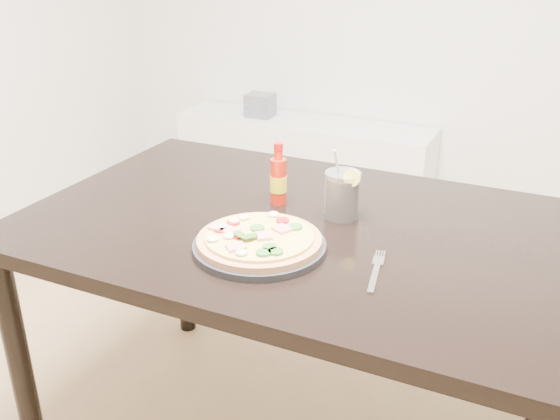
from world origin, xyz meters
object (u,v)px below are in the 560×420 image
at_px(hot_sauce_bottle, 278,180).
at_px(plate, 259,246).
at_px(pizza, 258,238).
at_px(fork, 376,269).
at_px(cola_cup, 342,196).
at_px(media_console, 303,165).
at_px(dining_table, 300,251).

bearing_deg(hot_sauce_bottle, plate, -73.77).
bearing_deg(pizza, plate, 14.31).
bearing_deg(fork, cola_cup, 115.04).
xyz_separation_m(pizza, hot_sauce_bottle, (-0.07, 0.27, 0.04)).
bearing_deg(pizza, media_console, 110.09).
relative_size(hot_sauce_bottle, media_console, 0.12).
bearing_deg(fork, pizza, 173.82).
xyz_separation_m(plate, cola_cup, (0.11, 0.25, 0.05)).
bearing_deg(media_console, plate, -69.82).
bearing_deg(plate, fork, 3.80).
relative_size(hot_sauce_bottle, cola_cup, 0.93).
height_order(dining_table, media_console, dining_table).
bearing_deg(pizza, fork, 3.92).
bearing_deg(hot_sauce_bottle, fork, -35.07).
height_order(dining_table, hot_sauce_bottle, hot_sauce_bottle).
relative_size(dining_table, pizza, 4.87).
relative_size(dining_table, fork, 7.44).
relative_size(plate, hot_sauce_bottle, 1.82).
xyz_separation_m(pizza, fork, (0.28, 0.02, -0.02)).
distance_m(hot_sauce_bottle, fork, 0.43).
height_order(hot_sauce_bottle, cola_cup, cola_cup).
relative_size(dining_table, plate, 4.55).
height_order(cola_cup, fork, cola_cup).
relative_size(dining_table, cola_cup, 7.71).
xyz_separation_m(cola_cup, fork, (0.17, -0.24, -0.05)).
distance_m(fork, media_console, 2.13).
height_order(dining_table, plate, plate).
xyz_separation_m(dining_table, fork, (0.25, -0.16, 0.09)).
xyz_separation_m(pizza, cola_cup, (0.11, 0.26, 0.03)).
distance_m(plate, fork, 0.27).
distance_m(dining_table, fork, 0.31).
relative_size(cola_cup, media_console, 0.13).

